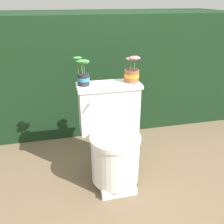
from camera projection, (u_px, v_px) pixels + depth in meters
ground_plane at (121, 185)px, 1.97m from camera, size 12.00×12.00×0.00m
hedge_backdrop at (93, 68)px, 2.88m from camera, size 3.10×0.97×1.21m
toilet at (113, 140)px, 1.91m from camera, size 0.48×0.50×0.76m
potted_plant_left at (83, 74)px, 1.79m from camera, size 0.12×0.09×0.21m
potted_plant_midleft at (132, 73)px, 1.88m from camera, size 0.12×0.11×0.19m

